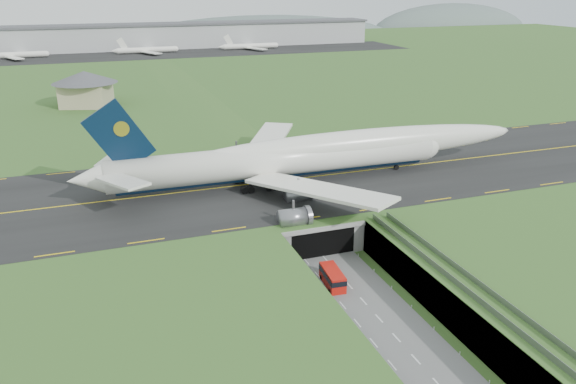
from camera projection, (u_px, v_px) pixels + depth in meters
name	position (u px, v px, depth m)	size (l,w,h in m)	color
ground	(342.00, 278.00, 93.13)	(900.00, 900.00, 0.00)	#315A24
airfield_deck	(342.00, 262.00, 92.07)	(800.00, 800.00, 6.00)	gray
trench_road	(362.00, 300.00, 86.48)	(12.00, 75.00, 0.20)	slate
taxiway	(278.00, 181.00, 120.09)	(800.00, 44.00, 0.18)	black
tunnel_portal	(305.00, 222.00, 106.70)	(17.00, 22.30, 6.00)	gray
guideway	(473.00, 295.00, 77.84)	(3.00, 53.00, 7.05)	#A8A8A3
jumbo_jet	(311.00, 155.00, 118.89)	(99.38, 63.14, 20.88)	white
shuttle_tram	(332.00, 277.00, 90.23)	(3.09, 6.89, 2.76)	red
service_building	(85.00, 85.00, 191.04)	(27.13, 27.13, 11.84)	tan
cargo_terminal	(143.00, 36.00, 352.32)	(320.00, 67.00, 15.60)	#B2B2B2
distant_hills	(204.00, 42.00, 494.01)	(700.00, 91.00, 60.00)	#50605D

